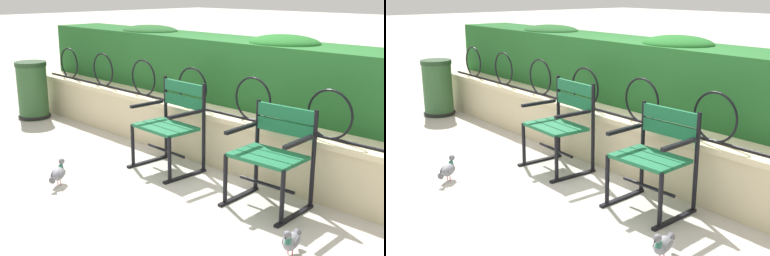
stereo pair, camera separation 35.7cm
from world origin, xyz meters
The scene contains 9 objects.
ground_plane centered at (0.00, 0.00, 0.00)m, with size 60.00×60.00×0.00m, color #BCB7AD.
stone_wall centered at (0.00, 0.74, 0.27)m, with size 7.52×0.41×0.54m.
iron_arch_fence centered at (-0.18, 0.67, 0.73)m, with size 6.97×0.02×0.42m.
hedge_row centered at (0.03, 1.26, 0.90)m, with size 7.37×0.70×0.77m.
park_chair_left centered at (-0.48, 0.27, 0.47)m, with size 0.63×0.54×0.88m.
park_chair_right centered at (0.74, 0.27, 0.45)m, with size 0.62×0.55×0.82m.
pigeon_near_chairs centered at (-0.87, -0.77, 0.11)m, with size 0.22×0.25×0.22m.
pigeon_far_side centered at (1.34, -0.30, 0.11)m, with size 0.15×0.29×0.22m.
trash_bin centered at (-3.31, 0.25, 0.37)m, with size 0.44×0.44×0.78m.
Camera 2 is at (3.29, -2.63, 1.74)m, focal length 47.06 mm.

